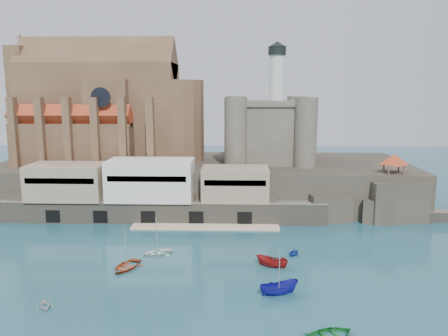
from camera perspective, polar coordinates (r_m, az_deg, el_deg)
ground at (r=73.05m, az=-5.11°, el=-12.06°), size 300.00×300.00×0.00m
promontory at (r=109.22m, az=-2.79°, el=-1.84°), size 100.00×36.00×10.00m
quay at (r=94.58m, az=-9.64°, el=-3.14°), size 70.00×12.00×13.05m
church at (r=113.88m, az=-14.95°, el=7.07°), size 47.00×25.93×30.51m
castle_keep at (r=108.86m, az=5.82°, el=5.21°), size 21.20×21.20×29.30m
rock_outcrop at (r=101.59m, az=21.07°, el=-3.95°), size 14.50×10.50×8.70m
pavilion at (r=100.08m, az=21.35°, el=0.92°), size 6.40×6.40×5.40m
boat_0 at (r=71.90m, az=-12.65°, el=-12.65°), size 4.49×2.64×6.05m
boat_1 at (r=63.24m, az=-22.32°, el=-16.50°), size 2.94×2.54×2.91m
boat_2 at (r=62.70m, az=7.17°, el=-16.01°), size 2.71×2.68×5.63m
boat_5 at (r=71.23m, az=6.25°, el=-12.68°), size 2.54×2.51×5.16m
boat_6 at (r=76.83m, az=-8.75°, el=-11.00°), size 2.72×3.79×5.21m
boat_7 at (r=76.41m, az=9.09°, el=-11.13°), size 2.95×2.67×2.92m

